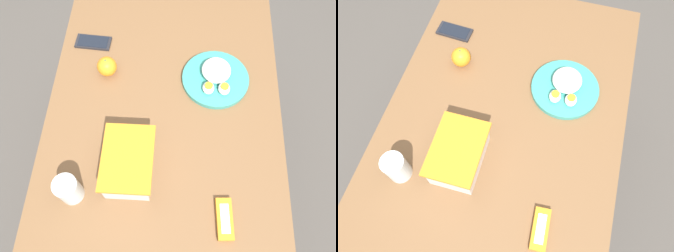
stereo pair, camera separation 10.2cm
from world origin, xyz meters
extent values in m
plane|color=#4C4742|center=(0.00, 0.00, 0.00)|extent=(10.00, 10.00, 0.00)
cube|color=brown|center=(0.00, 0.00, 0.69)|extent=(1.20, 0.82, 0.03)
cylinder|color=brown|center=(0.54, -0.35, 0.34)|extent=(0.06, 0.06, 0.68)
cylinder|color=brown|center=(-0.54, 0.35, 0.34)|extent=(0.06, 0.06, 0.68)
cylinder|color=brown|center=(0.54, 0.35, 0.34)|extent=(0.06, 0.06, 0.68)
cube|color=white|center=(-0.21, 0.09, 0.75)|extent=(0.20, 0.14, 0.10)
cube|color=beige|center=(-0.21, 0.09, 0.74)|extent=(0.19, 0.13, 0.07)
cube|color=orange|center=(-0.21, 0.09, 0.81)|extent=(0.22, 0.16, 0.01)
ellipsoid|color=gray|center=(-0.26, 0.10, 0.77)|extent=(0.06, 0.05, 0.02)
ellipsoid|color=gray|center=(-0.15, 0.09, 0.77)|extent=(0.06, 0.05, 0.03)
sphere|color=orange|center=(0.16, 0.22, 0.74)|extent=(0.07, 0.07, 0.07)
cylinder|color=#4C662D|center=(0.16, 0.22, 0.78)|extent=(0.01, 0.01, 0.00)
cylinder|color=teal|center=(0.15, -0.18, 0.72)|extent=(0.24, 0.24, 0.02)
ellipsoid|color=white|center=(0.17, -0.18, 0.75)|extent=(0.11, 0.11, 0.04)
ellipsoid|color=white|center=(0.09, -0.21, 0.74)|extent=(0.05, 0.04, 0.03)
cylinder|color=#F4A823|center=(0.09, -0.21, 0.75)|extent=(0.03, 0.03, 0.01)
ellipsoid|color=white|center=(0.09, -0.15, 0.74)|extent=(0.05, 0.04, 0.03)
cylinder|color=#F4A823|center=(0.09, -0.15, 0.75)|extent=(0.03, 0.03, 0.01)
cube|color=orange|center=(-0.35, -0.20, 0.72)|extent=(0.13, 0.06, 0.02)
cube|color=white|center=(-0.35, -0.20, 0.73)|extent=(0.09, 0.03, 0.00)
cube|color=#232328|center=(0.30, 0.29, 0.71)|extent=(0.07, 0.14, 0.01)
cube|color=black|center=(0.30, 0.29, 0.72)|extent=(0.06, 0.12, 0.00)
cylinder|color=silver|center=(-0.30, 0.27, 0.76)|extent=(0.07, 0.07, 0.10)
camera|label=1|loc=(-0.54, -0.04, 1.72)|focal=35.00mm
camera|label=2|loc=(-0.52, -0.15, 1.72)|focal=35.00mm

